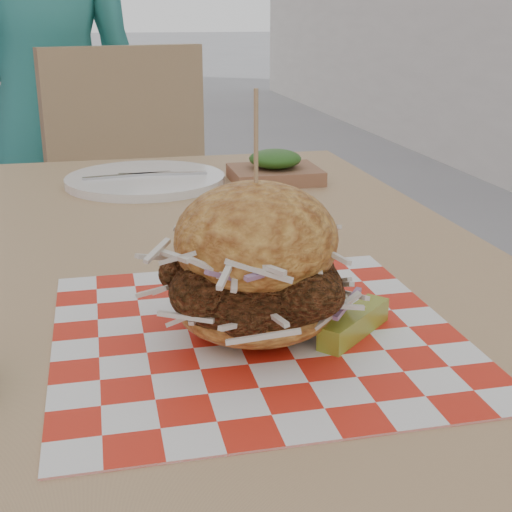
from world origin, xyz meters
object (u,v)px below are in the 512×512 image
Objects in this scene: patio_table at (171,310)px; sandwich at (256,270)px; diner at (50,114)px; patio_chair at (121,213)px.

sandwich is at bearing -78.49° from patio_table.
sandwich is (0.05, -0.25, 0.14)m from patio_table.
patio_chair is (0.16, -0.25, -0.22)m from diner.
patio_chair is at bearing 91.75° from patio_table.
patio_table is at bearing 101.51° from sandwich.
patio_chair is at bearing 110.55° from diner.
sandwich is (0.08, -1.18, 0.26)m from patio_chair.
diner is 1.19m from patio_table.
diner is at bearing 107.00° from patio_chair.
patio_chair is at bearing 93.88° from sandwich.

